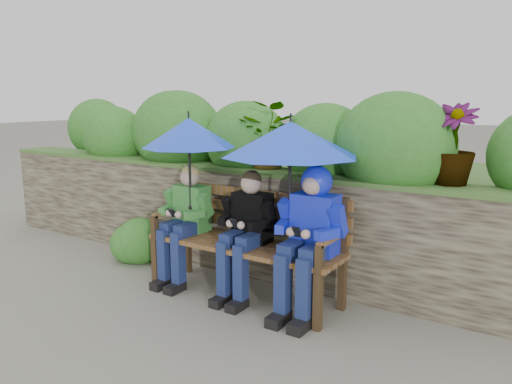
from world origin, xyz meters
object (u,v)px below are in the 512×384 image
Objects in this scene: umbrella_left at (189,133)px; boy_right at (310,228)px; boy_left at (185,217)px; umbrella_right at (290,139)px; park_bench at (249,236)px; boy_middle at (246,227)px.

boy_right is at bearing -0.30° from umbrella_left.
boy_right is at bearing 0.21° from boy_left.
umbrella_right is at bearing 0.48° from umbrella_left.
umbrella_right reaches higher than park_bench.
umbrella_left reaches higher than boy_left.
umbrella_right is at bearing 175.56° from boy_right.
park_bench is 1.49× the size of boy_right.
umbrella_left is (-0.59, -0.07, 0.86)m from park_bench.
umbrella_right is (-0.19, 0.01, 0.68)m from boy_right.
umbrella_left is at bearing -179.52° from umbrella_right.
boy_middle is at bearing -0.02° from boy_left.
boy_middle is 1.24× the size of umbrella_left.
boy_left is at bearing -178.96° from umbrella_right.
umbrella_left is at bearing 178.95° from boy_middle.
boy_right is (0.62, -0.07, 0.17)m from park_bench.
boy_left is 0.93× the size of boy_right.
boy_left is 0.68m from boy_middle.
umbrella_right reaches higher than boy_left.
boy_middle is (0.03, -0.08, 0.10)m from park_bench.
boy_middle is at bearing -1.05° from umbrella_left.
umbrella_right is (1.08, 0.02, 0.76)m from boy_left.
park_bench is at bearing 109.89° from boy_middle.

